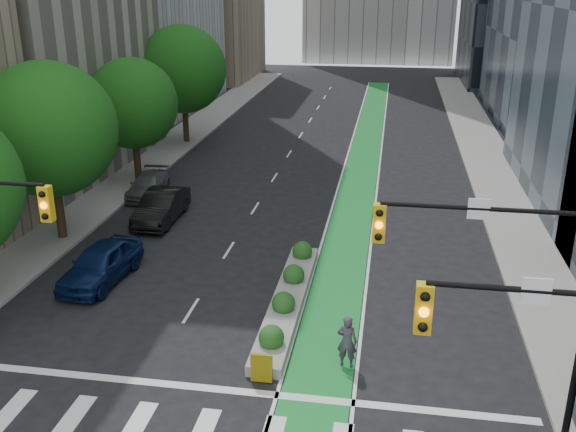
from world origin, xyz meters
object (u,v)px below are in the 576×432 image
(median_planter, at_px, (288,297))
(cyclist, at_px, (347,341))
(parked_car_left_far, at_px, (148,185))
(parked_car_left_near, at_px, (101,263))
(parked_car_left_mid, at_px, (161,206))

(median_planter, height_order, cyclist, cyclist)
(median_planter, distance_m, parked_car_left_far, 16.07)
(median_planter, xyz_separation_m, parked_car_left_near, (-8.25, 0.88, 0.46))
(median_planter, relative_size, parked_car_left_mid, 2.06)
(median_planter, height_order, parked_car_left_far, parked_car_left_far)
(median_planter, relative_size, parked_car_left_far, 2.29)
(median_planter, bearing_deg, parked_car_left_near, 173.91)
(parked_car_left_far, bearing_deg, median_planter, -54.04)
(parked_car_left_near, xyz_separation_m, parked_car_left_far, (-2.23, 11.30, -0.18))
(parked_car_left_near, xyz_separation_m, parked_car_left_mid, (0.05, 7.34, -0.01))
(parked_car_left_near, height_order, parked_car_left_far, parked_car_left_near)
(median_planter, distance_m, cyclist, 4.68)
(cyclist, xyz_separation_m, parked_car_left_near, (-10.87, 4.72, -0.10))
(cyclist, distance_m, parked_car_left_mid, 16.20)
(parked_car_left_mid, bearing_deg, cyclist, -48.38)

